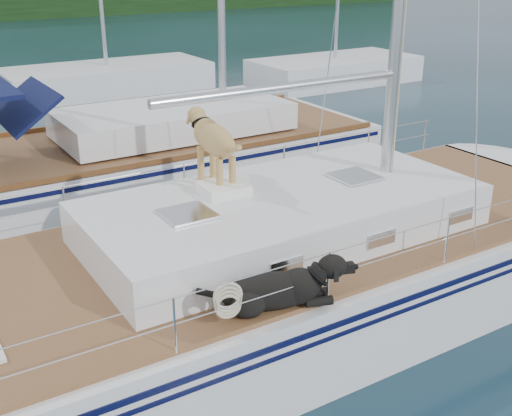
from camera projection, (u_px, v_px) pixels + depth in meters
ground at (232, 329)px, 8.70m from camera, size 120.00×120.00×0.00m
main_sailboat at (238, 283)px, 8.48m from camera, size 12.00×3.89×14.01m
neighbor_sailboat at (128, 164)px, 13.35m from camera, size 11.00×3.50×13.30m
bg_boat_center at (107, 79)px, 23.09m from camera, size 7.20×3.00×11.65m
bg_boat_east at (334, 71)px, 24.63m from camera, size 6.40×3.00×11.65m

